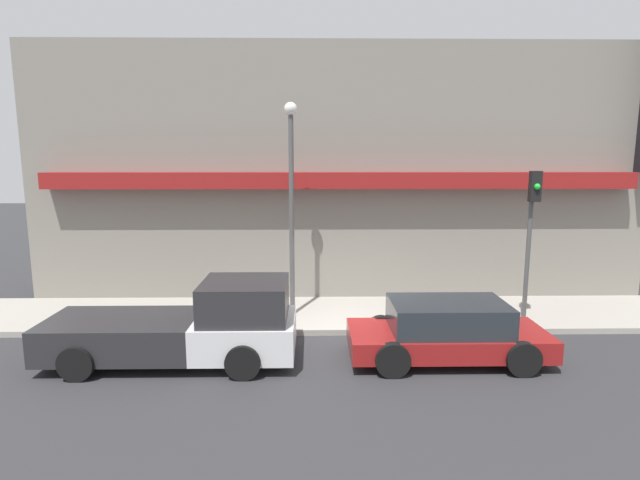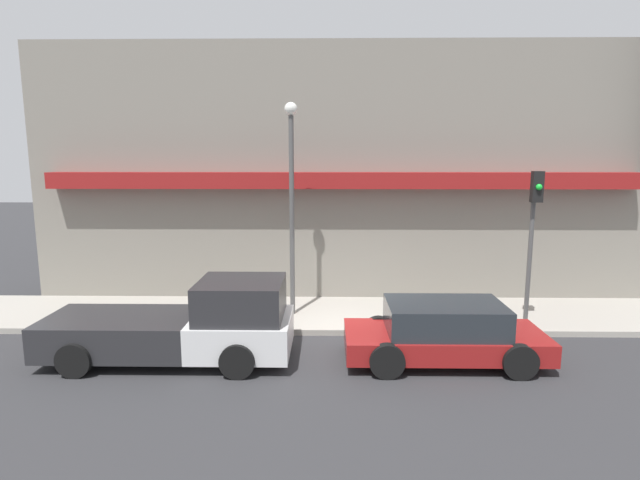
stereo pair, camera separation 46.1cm
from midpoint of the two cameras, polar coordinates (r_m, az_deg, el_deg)
ground_plane at (r=13.42m, az=3.81°, el=-10.90°), size 80.00×80.00×0.00m
sidewalk at (r=14.91m, az=3.50°, el=-8.49°), size 36.00×3.20×0.16m
building at (r=17.28m, az=3.24°, el=7.55°), size 19.80×3.80×9.58m
pickup_truck at (r=11.99m, az=-13.95°, el=-9.45°), size 5.63×2.18×1.90m
parked_car at (r=12.00m, az=15.08°, el=-10.18°), size 4.53×2.06×1.39m
fire_hydrant at (r=13.97m, az=9.59°, el=-7.96°), size 0.22×0.22×0.72m
street_lamp at (r=14.03m, az=-2.32°, el=6.17°), size 0.36×0.36×5.99m
traffic_light at (r=14.29m, az=24.05°, el=1.90°), size 0.28×0.42×4.15m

